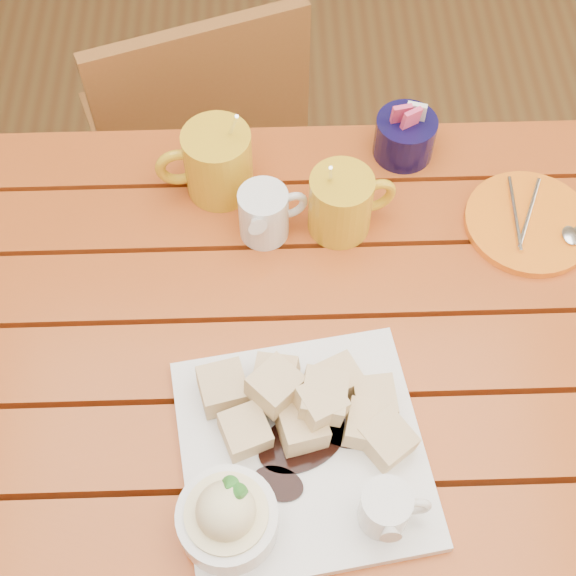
{
  "coord_description": "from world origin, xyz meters",
  "views": [
    {
      "loc": [
        0.01,
        -0.47,
        1.66
      ],
      "look_at": [
        0.02,
        0.06,
        0.82
      ],
      "focal_mm": 50.0,
      "sensor_mm": 36.0,
      "label": 1
    }
  ],
  "objects_px": {
    "orange_saucer": "(530,223)",
    "chair_far": "(198,141)",
    "dessert_plate": "(290,458)",
    "coffee_mug_right": "(342,203)",
    "coffee_mug_left": "(216,162)",
    "table": "(272,393)"
  },
  "relations": [
    {
      "from": "table",
      "to": "coffee_mug_right",
      "type": "bearing_deg",
      "value": 63.71
    },
    {
      "from": "table",
      "to": "dessert_plate",
      "type": "relative_size",
      "value": 3.73
    },
    {
      "from": "dessert_plate",
      "to": "coffee_mug_right",
      "type": "relative_size",
      "value": 2.21
    },
    {
      "from": "dessert_plate",
      "to": "coffee_mug_right",
      "type": "height_order",
      "value": "coffee_mug_right"
    },
    {
      "from": "coffee_mug_left",
      "to": "chair_far",
      "type": "xyz_separation_m",
      "value": [
        -0.07,
        0.36,
        -0.35
      ]
    },
    {
      "from": "table",
      "to": "chair_far",
      "type": "xyz_separation_m",
      "value": [
        -0.14,
        0.65,
        -0.19
      ]
    },
    {
      "from": "coffee_mug_right",
      "to": "dessert_plate",
      "type": "bearing_deg",
      "value": -118.0
    },
    {
      "from": "dessert_plate",
      "to": "chair_far",
      "type": "bearing_deg",
      "value": 101.42
    },
    {
      "from": "dessert_plate",
      "to": "coffee_mug_right",
      "type": "distance_m",
      "value": 0.36
    },
    {
      "from": "dessert_plate",
      "to": "coffee_mug_right",
      "type": "bearing_deg",
      "value": 76.87
    },
    {
      "from": "table",
      "to": "coffee_mug_right",
      "type": "distance_m",
      "value": 0.28
    },
    {
      "from": "table",
      "to": "coffee_mug_right",
      "type": "xyz_separation_m",
      "value": [
        0.1,
        0.21,
        0.16
      ]
    },
    {
      "from": "dessert_plate",
      "to": "coffee_mug_right",
      "type": "xyz_separation_m",
      "value": [
        0.08,
        0.35,
        0.02
      ]
    },
    {
      "from": "coffee_mug_left",
      "to": "orange_saucer",
      "type": "xyz_separation_m",
      "value": [
        0.44,
        -0.08,
        -0.05
      ]
    },
    {
      "from": "orange_saucer",
      "to": "chair_far",
      "type": "xyz_separation_m",
      "value": [
        -0.51,
        0.45,
        -0.3
      ]
    },
    {
      "from": "table",
      "to": "coffee_mug_left",
      "type": "xyz_separation_m",
      "value": [
        -0.07,
        0.28,
        0.16
      ]
    },
    {
      "from": "chair_far",
      "to": "dessert_plate",
      "type": "bearing_deg",
      "value": 82.0
    },
    {
      "from": "chair_far",
      "to": "orange_saucer",
      "type": "bearing_deg",
      "value": 119.17
    },
    {
      "from": "table",
      "to": "orange_saucer",
      "type": "xyz_separation_m",
      "value": [
        0.37,
        0.2,
        0.11
      ]
    },
    {
      "from": "chair_far",
      "to": "coffee_mug_left",
      "type": "bearing_deg",
      "value": 81.4
    },
    {
      "from": "coffee_mug_left",
      "to": "coffee_mug_right",
      "type": "xyz_separation_m",
      "value": [
        0.17,
        -0.07,
        -0.01
      ]
    },
    {
      "from": "table",
      "to": "chair_far",
      "type": "height_order",
      "value": "chair_far"
    }
  ]
}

